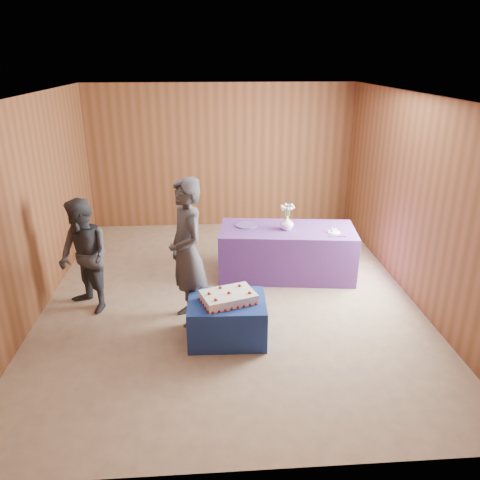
{
  "coord_description": "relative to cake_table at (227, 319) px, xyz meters",
  "views": [
    {
      "loc": [
        -0.28,
        -5.83,
        3.15
      ],
      "look_at": [
        0.15,
        0.1,
        0.79
      ],
      "focal_mm": 35.0,
      "sensor_mm": 36.0,
      "label": 1
    }
  ],
  "objects": [
    {
      "name": "flower_spray",
      "position": [
        0.96,
        1.64,
        0.84
      ],
      "size": [
        0.21,
        0.21,
        0.16
      ],
      "color": "#3C702C",
      "rests_on": "vase"
    },
    {
      "name": "platter",
      "position": [
        0.38,
        1.83,
        0.51
      ],
      "size": [
        0.38,
        0.38,
        0.02
      ],
      "primitive_type": "cylinder",
      "rotation": [
        0.0,
        0.0,
        -0.21
      ],
      "color": "#554891",
      "rests_on": "serving_table"
    },
    {
      "name": "sheet_cake",
      "position": [
        0.02,
        -0.02,
        0.3
      ],
      "size": [
        0.72,
        0.6,
        0.14
      ],
      "rotation": [
        0.0,
        0.0,
        0.32
      ],
      "color": "silver",
      "rests_on": "cake_table"
    },
    {
      "name": "cake_table",
      "position": [
        0.0,
        0.0,
        0.0
      ],
      "size": [
        0.92,
        0.73,
        0.5
      ],
      "primitive_type": "cube",
      "rotation": [
        0.0,
        0.0,
        -0.03
      ],
      "color": "navy",
      "rests_on": "ground"
    },
    {
      "name": "guest_right",
      "position": [
        -1.78,
        0.81,
        0.51
      ],
      "size": [
        0.92,
        0.92,
        1.51
      ],
      "primitive_type": "imported",
      "rotation": [
        0.0,
        0.0,
        -0.79
      ],
      "color": "#2F3139",
      "rests_on": "ground"
    },
    {
      "name": "ground",
      "position": [
        0.09,
        1.06,
        -0.25
      ],
      "size": [
        6.0,
        6.0,
        0.0
      ],
      "primitive_type": "plane",
      "color": "#9D886C",
      "rests_on": "ground"
    },
    {
      "name": "knife",
      "position": [
        1.63,
        1.28,
        0.5
      ],
      "size": [
        0.26,
        0.04,
        0.0
      ],
      "primitive_type": "cube",
      "rotation": [
        0.0,
        0.0,
        -0.05
      ],
      "color": "#AFAFB4",
      "rests_on": "serving_table"
    },
    {
      "name": "guest_left",
      "position": [
        -0.46,
        0.44,
        0.68
      ],
      "size": [
        0.66,
        0.79,
        1.85
      ],
      "primitive_type": "imported",
      "rotation": [
        0.0,
        0.0,
        -1.2
      ],
      "color": "#393A43",
      "rests_on": "ground"
    },
    {
      "name": "room_shell",
      "position": [
        0.09,
        1.06,
        1.55
      ],
      "size": [
        5.04,
        6.04,
        2.72
      ],
      "color": "brown",
      "rests_on": "ground"
    },
    {
      "name": "cake_slice",
      "position": [
        1.63,
        1.46,
        0.54
      ],
      "size": [
        0.07,
        0.06,
        0.08
      ],
      "rotation": [
        0.0,
        0.0,
        0.13
      ],
      "color": "silver",
      "rests_on": "plate"
    },
    {
      "name": "vase",
      "position": [
        0.96,
        1.64,
        0.6
      ],
      "size": [
        0.21,
        0.21,
        0.2
      ],
      "primitive_type": "imported",
      "rotation": [
        0.0,
        0.0,
        -0.07
      ],
      "color": "white",
      "rests_on": "serving_table"
    },
    {
      "name": "serving_table",
      "position": [
        0.98,
        1.67,
        0.12
      ],
      "size": [
        2.09,
        1.13,
        0.75
      ],
      "primitive_type": "cube",
      "rotation": [
        0.0,
        0.0,
        -0.12
      ],
      "color": "#5C3188",
      "rests_on": "ground"
    },
    {
      "name": "plate",
      "position": [
        1.63,
        1.46,
        0.51
      ],
      "size": [
        0.2,
        0.2,
        0.01
      ],
      "primitive_type": "cylinder",
      "rotation": [
        0.0,
        0.0,
        0.07
      ],
      "color": "white",
      "rests_on": "serving_table"
    }
  ]
}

